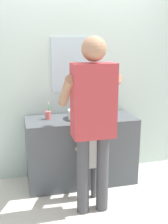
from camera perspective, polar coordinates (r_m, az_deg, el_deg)
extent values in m
plane|color=silver|center=(3.41, 0.63, -16.35)|extent=(14.00, 14.00, 0.00)
cube|color=silver|center=(3.56, -1.85, 8.03)|extent=(4.40, 0.08, 2.70)
cube|color=silver|center=(3.49, -1.68, 9.79)|extent=(0.62, 0.02, 0.67)
cube|color=#4C5156|center=(3.49, -0.60, -7.92)|extent=(1.34, 0.54, 0.84)
cylinder|color=white|center=(3.31, -0.54, -0.43)|extent=(0.32, 0.32, 0.11)
cylinder|color=silver|center=(3.31, -0.54, -0.34)|extent=(0.27, 0.27, 0.09)
cylinder|color=#B7BABF|center=(3.50, -1.35, 1.00)|extent=(0.03, 0.03, 0.18)
cylinder|color=#B7BABF|center=(3.43, -1.14, 2.07)|extent=(0.02, 0.12, 0.02)
cylinder|color=#B7BABF|center=(3.51, -2.46, -0.10)|extent=(0.04, 0.04, 0.05)
cylinder|color=#B7BABF|center=(3.54, -0.24, 0.04)|extent=(0.04, 0.04, 0.05)
cylinder|color=#D86666|center=(3.32, -7.49, -0.68)|extent=(0.07, 0.07, 0.09)
cylinder|color=green|center=(3.29, -7.30, 0.16)|extent=(0.02, 0.02, 0.17)
cube|color=white|center=(3.27, -7.36, 1.78)|extent=(0.01, 0.02, 0.02)
cylinder|color=gold|center=(3.40, 4.44, 0.08)|extent=(0.06, 0.06, 0.13)
cylinder|color=#2D2D2D|center=(3.38, 4.46, 1.43)|extent=(0.02, 0.02, 0.04)
cylinder|color=#47474C|center=(3.21, 0.29, -14.46)|extent=(0.06, 0.06, 0.39)
cylinder|color=#47474C|center=(3.24, 2.01, -14.25)|extent=(0.06, 0.06, 0.39)
cube|color=white|center=(3.07, 1.19, -8.39)|extent=(0.19, 0.11, 0.34)
sphere|color=beige|center=(2.98, 1.21, -4.25)|extent=(0.11, 0.11, 0.11)
cylinder|color=beige|center=(3.11, -1.16, -7.46)|extent=(0.05, 0.24, 0.18)
cylinder|color=beige|center=(3.16, 2.65, -7.10)|extent=(0.05, 0.24, 0.18)
cylinder|color=#47474C|center=(2.89, -0.21, -13.07)|extent=(0.13, 0.13, 0.83)
cylinder|color=#47474C|center=(2.94, 3.83, -12.58)|extent=(0.13, 0.13, 0.83)
cube|color=#B7383D|center=(2.64, 1.97, 2.32)|extent=(0.42, 0.24, 0.72)
sphere|color=#A87A5B|center=(2.58, 2.06, 12.99)|extent=(0.24, 0.24, 0.24)
cylinder|color=#A87A5B|center=(2.76, -3.68, 4.17)|extent=(0.10, 0.50, 0.39)
cylinder|color=#A87A5B|center=(2.88, 5.33, 4.56)|extent=(0.10, 0.50, 0.39)
cylinder|color=yellow|center=(3.09, 4.09, 1.69)|extent=(0.01, 0.14, 0.03)
cube|color=white|center=(3.16, 3.68, 2.20)|extent=(0.01, 0.02, 0.02)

